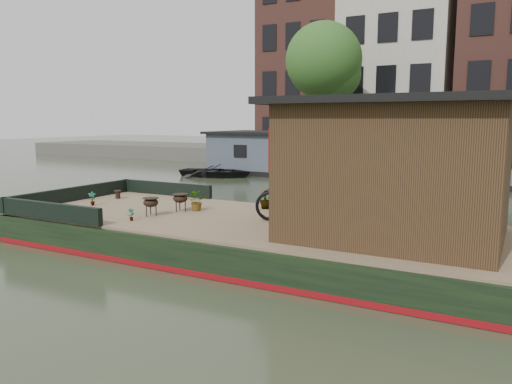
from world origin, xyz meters
The scene contains 20 objects.
ground centered at (0.00, 0.00, 0.00)m, with size 120.00×120.00×0.00m, color #2B301F.
houseboat_hull centered at (-1.33, 0.00, 0.27)m, with size 14.01×4.02×0.60m.
houseboat_deck centered at (0.00, 0.00, 0.62)m, with size 11.80×3.80×0.05m, color #917259.
bow_bulwark centered at (-5.07, 0.00, 0.82)m, with size 3.00×4.00×0.35m.
cabin centered at (2.19, 0.00, 1.88)m, with size 4.00×3.50×2.42m.
bicycle centered at (0.20, 0.35, 1.12)m, with size 0.63×1.80×0.94m, color black.
potted_plant_a centered at (-4.94, -0.29, 0.82)m, with size 0.18×0.12×0.34m, color brown.
potted_plant_b centered at (-0.77, 1.05, 0.81)m, with size 0.18×0.15×0.33m, color brown.
potted_plant_c centered at (-2.36, 0.34, 0.87)m, with size 0.39×0.34×0.43m, color #A56230.
potted_plant_d centered at (-1.07, 1.32, 0.89)m, with size 0.27×0.27×0.48m, color maroon.
potted_plant_e centered at (-2.85, -1.23, 0.78)m, with size 0.14×0.09×0.26m, color brown.
brazier_front centered at (-2.83, -0.64, 0.85)m, with size 0.37×0.37×0.40m, color black, non-canonical shape.
brazier_rear centered at (-2.61, 0.11, 0.85)m, with size 0.37×0.37×0.40m, color black, non-canonical shape.
bollard_port centered at (-5.18, 0.81, 0.76)m, with size 0.19×0.19×0.22m, color black.
bollard_stbd centered at (-5.60, -1.70, 0.75)m, with size 0.17×0.17×0.19m, color black.
dinghy centered at (-8.83, 11.11, 0.37)m, with size 2.52×3.53×0.73m, color black.
far_houseboat centered at (0.00, 14.00, 0.97)m, with size 20.40×4.40×2.11m.
quay centered at (0.00, 20.50, 0.45)m, with size 60.00×6.00×0.90m, color #47443F.
townhouse_row centered at (0.15, 27.50, 7.90)m, with size 27.25×8.00×16.50m.
tree_left centered at (-6.36, 19.07, 5.89)m, with size 4.40×4.40×7.40m.
Camera 1 is at (4.18, -8.81, 2.70)m, focal length 35.00 mm.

